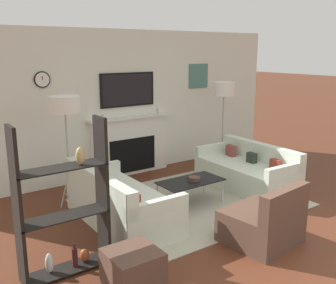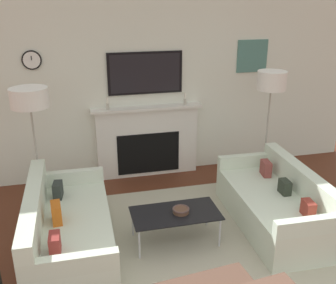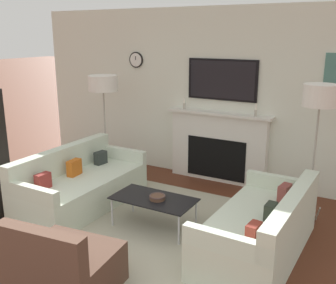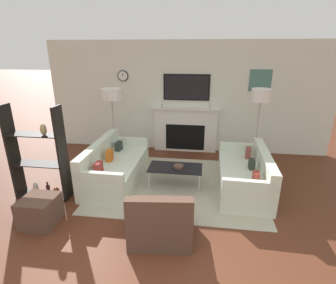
{
  "view_description": "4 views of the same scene",
  "coord_description": "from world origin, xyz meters",
  "px_view_note": "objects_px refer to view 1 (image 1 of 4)",
  "views": [
    {
      "loc": [
        -3.64,
        -1.82,
        2.33
      ],
      "look_at": [
        -0.27,
        2.91,
        0.97
      ],
      "focal_mm": 42.0,
      "sensor_mm": 36.0,
      "label": 1
    },
    {
      "loc": [
        -1.06,
        -1.14,
        2.72
      ],
      "look_at": [
        0.03,
        3.27,
        1.0
      ],
      "focal_mm": 42.0,
      "sensor_mm": 36.0,
      "label": 2
    },
    {
      "loc": [
        2.24,
        -1.1,
        2.29
      ],
      "look_at": [
        -0.11,
        3.08,
        0.97
      ],
      "focal_mm": 42.0,
      "sensor_mm": 36.0,
      "label": 3
    },
    {
      "loc": [
        0.42,
        -1.85,
        2.49
      ],
      "look_at": [
        -0.24,
        2.98,
        0.75
      ],
      "focal_mm": 28.0,
      "sensor_mm": 36.0,
      "label": 4
    }
  ],
  "objects_px": {
    "armchair": "(264,223)",
    "shelf_unit": "(64,208)",
    "ottoman": "(133,271)",
    "coffee_table": "(191,182)",
    "decorative_bowl": "(194,178)",
    "couch_left": "(119,204)",
    "floor_lamp_left": "(65,106)",
    "couch_right": "(247,172)",
    "floor_lamp_right": "(224,90)"
  },
  "relations": [
    {
      "from": "couch_left",
      "to": "floor_lamp_left",
      "type": "height_order",
      "value": "floor_lamp_left"
    },
    {
      "from": "couch_right",
      "to": "shelf_unit",
      "type": "distance_m",
      "value": 3.67
    },
    {
      "from": "armchair",
      "to": "decorative_bowl",
      "type": "height_order",
      "value": "armchair"
    },
    {
      "from": "armchair",
      "to": "shelf_unit",
      "type": "distance_m",
      "value": 2.4
    },
    {
      "from": "floor_lamp_left",
      "to": "shelf_unit",
      "type": "bearing_deg",
      "value": -112.73
    },
    {
      "from": "decorative_bowl",
      "to": "floor_lamp_right",
      "type": "height_order",
      "value": "floor_lamp_right"
    },
    {
      "from": "coffee_table",
      "to": "shelf_unit",
      "type": "relative_size",
      "value": 0.61
    },
    {
      "from": "couch_left",
      "to": "floor_lamp_right",
      "type": "height_order",
      "value": "floor_lamp_right"
    },
    {
      "from": "couch_left",
      "to": "ottoman",
      "type": "bearing_deg",
      "value": -113.73
    },
    {
      "from": "ottoman",
      "to": "decorative_bowl",
      "type": "bearing_deg",
      "value": 36.34
    },
    {
      "from": "couch_left",
      "to": "coffee_table",
      "type": "xyz_separation_m",
      "value": [
        1.21,
        -0.05,
        0.08
      ]
    },
    {
      "from": "couch_left",
      "to": "floor_lamp_left",
      "type": "distance_m",
      "value": 1.63
    },
    {
      "from": "coffee_table",
      "to": "floor_lamp_right",
      "type": "bearing_deg",
      "value": 32.6
    },
    {
      "from": "decorative_bowl",
      "to": "floor_lamp_left",
      "type": "height_order",
      "value": "floor_lamp_left"
    },
    {
      "from": "floor_lamp_left",
      "to": "ottoman",
      "type": "xyz_separation_m",
      "value": [
        -0.34,
        -2.47,
        -1.33
      ]
    },
    {
      "from": "armchair",
      "to": "ottoman",
      "type": "relative_size",
      "value": 1.88
    },
    {
      "from": "couch_right",
      "to": "decorative_bowl",
      "type": "bearing_deg",
      "value": -176.9
    },
    {
      "from": "floor_lamp_right",
      "to": "coffee_table",
      "type": "bearing_deg",
      "value": -147.4
    },
    {
      "from": "coffee_table",
      "to": "shelf_unit",
      "type": "distance_m",
      "value": 2.39
    },
    {
      "from": "ottoman",
      "to": "shelf_unit",
      "type": "bearing_deg",
      "value": 118.23
    },
    {
      "from": "couch_right",
      "to": "armchair",
      "type": "xyz_separation_m",
      "value": [
        -1.34,
        -1.54,
        -0.01
      ]
    },
    {
      "from": "couch_left",
      "to": "floor_lamp_left",
      "type": "bearing_deg",
      "value": 107.64
    },
    {
      "from": "floor_lamp_right",
      "to": "ottoman",
      "type": "bearing_deg",
      "value": -144.71
    },
    {
      "from": "couch_left",
      "to": "shelf_unit",
      "type": "height_order",
      "value": "shelf_unit"
    },
    {
      "from": "floor_lamp_left",
      "to": "ottoman",
      "type": "bearing_deg",
      "value": -97.85
    },
    {
      "from": "floor_lamp_left",
      "to": "decorative_bowl",
      "type": "bearing_deg",
      "value": -33.54
    },
    {
      "from": "coffee_table",
      "to": "ottoman",
      "type": "height_order",
      "value": "ottoman"
    },
    {
      "from": "decorative_bowl",
      "to": "ottoman",
      "type": "bearing_deg",
      "value": -143.66
    },
    {
      "from": "couch_left",
      "to": "couch_right",
      "type": "height_order",
      "value": "couch_left"
    },
    {
      "from": "decorative_bowl",
      "to": "floor_lamp_right",
      "type": "bearing_deg",
      "value": 33.96
    },
    {
      "from": "floor_lamp_left",
      "to": "floor_lamp_right",
      "type": "bearing_deg",
      "value": -0.0
    },
    {
      "from": "decorative_bowl",
      "to": "coffee_table",
      "type": "bearing_deg",
      "value": 166.78
    },
    {
      "from": "couch_right",
      "to": "armchair",
      "type": "height_order",
      "value": "armchair"
    },
    {
      "from": "couch_right",
      "to": "coffee_table",
      "type": "bearing_deg",
      "value": -177.67
    },
    {
      "from": "coffee_table",
      "to": "ottoman",
      "type": "xyz_separation_m",
      "value": [
        -1.87,
        -1.43,
        -0.14
      ]
    },
    {
      "from": "armchair",
      "to": "couch_right",
      "type": "bearing_deg",
      "value": 48.93
    },
    {
      "from": "couch_left",
      "to": "decorative_bowl",
      "type": "distance_m",
      "value": 1.28
    },
    {
      "from": "shelf_unit",
      "to": "floor_lamp_right",
      "type": "bearing_deg",
      "value": 24.2
    },
    {
      "from": "couch_left",
      "to": "floor_lamp_left",
      "type": "xyz_separation_m",
      "value": [
        -0.31,
        0.98,
        1.26
      ]
    },
    {
      "from": "shelf_unit",
      "to": "ottoman",
      "type": "distance_m",
      "value": 0.97
    },
    {
      "from": "couch_left",
      "to": "shelf_unit",
      "type": "bearing_deg",
      "value": -143.93
    },
    {
      "from": "decorative_bowl",
      "to": "floor_lamp_right",
      "type": "xyz_separation_m",
      "value": [
        1.56,
        1.05,
        1.17
      ]
    },
    {
      "from": "coffee_table",
      "to": "decorative_bowl",
      "type": "height_order",
      "value": "decorative_bowl"
    },
    {
      "from": "floor_lamp_right",
      "to": "shelf_unit",
      "type": "xyz_separation_m",
      "value": [
        -3.88,
        -1.74,
        -0.85
      ]
    },
    {
      "from": "couch_right",
      "to": "armchair",
      "type": "bearing_deg",
      "value": -131.07
    },
    {
      "from": "couch_left",
      "to": "coffee_table",
      "type": "distance_m",
      "value": 1.22
    },
    {
      "from": "coffee_table",
      "to": "decorative_bowl",
      "type": "xyz_separation_m",
      "value": [
        0.06,
        -0.01,
        0.06
      ]
    },
    {
      "from": "floor_lamp_left",
      "to": "ottoman",
      "type": "height_order",
      "value": "floor_lamp_left"
    },
    {
      "from": "armchair",
      "to": "shelf_unit",
      "type": "bearing_deg",
      "value": 160.56
    },
    {
      "from": "couch_right",
      "to": "shelf_unit",
      "type": "xyz_separation_m",
      "value": [
        -3.56,
        -0.76,
        0.46
      ]
    }
  ]
}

